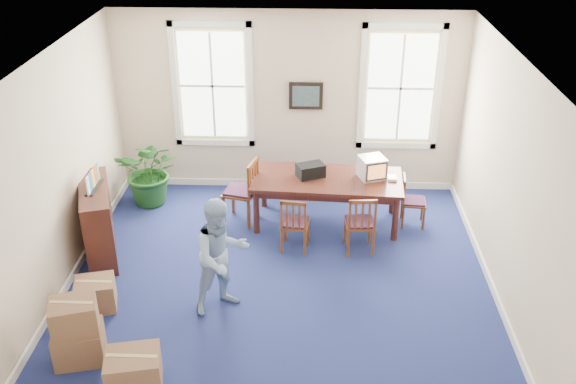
{
  "coord_description": "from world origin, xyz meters",
  "views": [
    {
      "loc": [
        0.42,
        -7.26,
        5.37
      ],
      "look_at": [
        0.1,
        0.6,
        1.25
      ],
      "focal_mm": 40.0,
      "sensor_mm": 36.0,
      "label": 1
    }
  ],
  "objects_px": {
    "crt_tv": "(372,167)",
    "chair_near_left": "(295,222)",
    "cardboard_boxes": "(98,324)",
    "man": "(221,256)",
    "potted_plant": "(151,171)",
    "credenza": "(98,221)",
    "conference_table": "(327,200)"
  },
  "relations": [
    {
      "from": "conference_table",
      "to": "potted_plant",
      "type": "relative_size",
      "value": 1.98
    },
    {
      "from": "chair_near_left",
      "to": "credenza",
      "type": "xyz_separation_m",
      "value": [
        -2.94,
        -0.24,
        0.1
      ]
    },
    {
      "from": "chair_near_left",
      "to": "man",
      "type": "xyz_separation_m",
      "value": [
        -0.91,
        -1.49,
        0.35
      ]
    },
    {
      "from": "crt_tv",
      "to": "chair_near_left",
      "type": "bearing_deg",
      "value": -163.01
    },
    {
      "from": "credenza",
      "to": "cardboard_boxes",
      "type": "bearing_deg",
      "value": -92.12
    },
    {
      "from": "potted_plant",
      "to": "cardboard_boxes",
      "type": "distance_m",
      "value": 3.85
    },
    {
      "from": "conference_table",
      "to": "man",
      "type": "xyz_separation_m",
      "value": [
        -1.4,
        -2.31,
        0.4
      ]
    },
    {
      "from": "man",
      "to": "credenza",
      "type": "relative_size",
      "value": 1.13
    },
    {
      "from": "crt_tv",
      "to": "cardboard_boxes",
      "type": "bearing_deg",
      "value": -155.24
    },
    {
      "from": "chair_near_left",
      "to": "credenza",
      "type": "height_order",
      "value": "credenza"
    },
    {
      "from": "man",
      "to": "cardboard_boxes",
      "type": "height_order",
      "value": "man"
    },
    {
      "from": "chair_near_left",
      "to": "man",
      "type": "bearing_deg",
      "value": 65.88
    },
    {
      "from": "conference_table",
      "to": "crt_tv",
      "type": "xyz_separation_m",
      "value": [
        0.7,
        0.05,
        0.58
      ]
    },
    {
      "from": "cardboard_boxes",
      "to": "man",
      "type": "bearing_deg",
      "value": 35.27
    },
    {
      "from": "conference_table",
      "to": "crt_tv",
      "type": "relative_size",
      "value": 5.67
    },
    {
      "from": "conference_table",
      "to": "cardboard_boxes",
      "type": "xyz_separation_m",
      "value": [
        -2.77,
        -3.27,
        0.03
      ]
    },
    {
      "from": "chair_near_left",
      "to": "conference_table",
      "type": "bearing_deg",
      "value": -113.72
    },
    {
      "from": "crt_tv",
      "to": "potted_plant",
      "type": "bearing_deg",
      "value": 153.09
    },
    {
      "from": "conference_table",
      "to": "chair_near_left",
      "type": "height_order",
      "value": "chair_near_left"
    },
    {
      "from": "conference_table",
      "to": "crt_tv",
      "type": "distance_m",
      "value": 0.92
    },
    {
      "from": "chair_near_left",
      "to": "credenza",
      "type": "relative_size",
      "value": 0.64
    },
    {
      "from": "man",
      "to": "potted_plant",
      "type": "height_order",
      "value": "man"
    },
    {
      "from": "man",
      "to": "credenza",
      "type": "distance_m",
      "value": 2.4
    },
    {
      "from": "man",
      "to": "potted_plant",
      "type": "distance_m",
      "value": 3.3
    },
    {
      "from": "credenza",
      "to": "cardboard_boxes",
      "type": "xyz_separation_m",
      "value": [
        0.66,
        -2.22,
        -0.12
      ]
    },
    {
      "from": "crt_tv",
      "to": "man",
      "type": "height_order",
      "value": "man"
    },
    {
      "from": "cardboard_boxes",
      "to": "potted_plant",
      "type": "bearing_deg",
      "value": 93.57
    },
    {
      "from": "credenza",
      "to": "cardboard_boxes",
      "type": "height_order",
      "value": "credenza"
    },
    {
      "from": "credenza",
      "to": "cardboard_boxes",
      "type": "distance_m",
      "value": 2.32
    },
    {
      "from": "conference_table",
      "to": "potted_plant",
      "type": "distance_m",
      "value": 3.07
    },
    {
      "from": "crt_tv",
      "to": "credenza",
      "type": "bearing_deg",
      "value": 175.97
    },
    {
      "from": "conference_table",
      "to": "man",
      "type": "distance_m",
      "value": 2.73
    }
  ]
}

